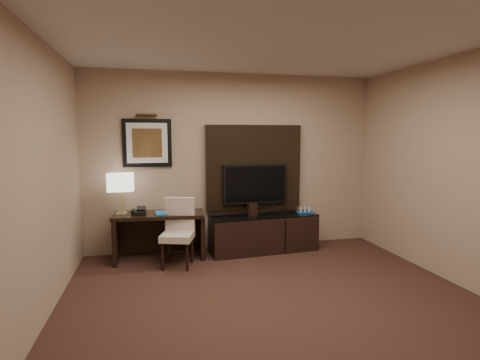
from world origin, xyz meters
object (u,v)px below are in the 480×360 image
object	(u,v)px
credenza	(264,233)
table_lamp	(121,192)
desk_chair	(177,236)
desk	(160,236)
water_bottle	(185,204)
ice_bucket	(253,209)
desk_phone	(139,211)
tv	(255,184)
minibar_tray	(305,210)

from	to	relation	value
credenza	table_lamp	world-z (taller)	table_lamp
desk_chair	desk	bearing A→B (deg)	138.22
water_bottle	desk	bearing A→B (deg)	-172.60
water_bottle	credenza	bearing A→B (deg)	-2.38
credenza	ice_bucket	world-z (taller)	ice_bucket
credenza	ice_bucket	xyz separation A→B (m)	(-0.17, 0.04, 0.37)
desk_chair	table_lamp	bearing A→B (deg)	165.96
desk_phone	tv	bearing A→B (deg)	10.96
water_bottle	table_lamp	bearing A→B (deg)	178.96
table_lamp	water_bottle	distance (m)	0.91
tv	desk_phone	size ratio (longest dim) A/B	5.21
tv	ice_bucket	bearing A→B (deg)	-117.69
tv	ice_bucket	size ratio (longest dim) A/B	5.50
desk_phone	ice_bucket	xyz separation A→B (m)	(1.65, 0.09, -0.06)
water_bottle	desk_phone	bearing A→B (deg)	-170.95
tv	minibar_tray	size ratio (longest dim) A/B	4.02
tv	desk	bearing A→B (deg)	-172.60
credenza	desk_phone	distance (m)	1.87
credenza	desk	bearing A→B (deg)	175.85
credenza	minibar_tray	xyz separation A→B (m)	(0.67, 0.01, 0.33)
desk_chair	ice_bucket	world-z (taller)	desk_chair
credenza	minibar_tray	world-z (taller)	minibar_tray
credenza	water_bottle	size ratio (longest dim) A/B	8.32
credenza	desk_phone	world-z (taller)	desk_phone
tv	desk_phone	distance (m)	1.78
table_lamp	ice_bucket	distance (m)	1.92
desk_phone	minibar_tray	distance (m)	2.49
tv	water_bottle	bearing A→B (deg)	-172.60
desk	tv	world-z (taller)	tv
ice_bucket	credenza	bearing A→B (deg)	-13.24
desk_phone	ice_bucket	size ratio (longest dim) A/B	1.06
tv	ice_bucket	world-z (taller)	tv
tv	desk_phone	bearing A→B (deg)	-171.98
minibar_tray	desk	bearing A→B (deg)	-179.71
desk	minibar_tray	size ratio (longest dim) A/B	5.01
desk_chair	table_lamp	xyz separation A→B (m)	(-0.74, 0.44, 0.56)
desk_phone	desk	bearing A→B (deg)	14.26
table_lamp	ice_bucket	world-z (taller)	table_lamp
desk	credenza	world-z (taller)	desk
table_lamp	desk	bearing A→B (deg)	-7.26
minibar_tray	table_lamp	bearing A→B (deg)	178.88
desk	water_bottle	world-z (taller)	water_bottle
water_bottle	tv	bearing A→B (deg)	7.40
table_lamp	ice_bucket	bearing A→B (deg)	-0.79
desk_chair	minibar_tray	world-z (taller)	desk_chair
tv	table_lamp	size ratio (longest dim) A/B	1.61
desk_phone	water_bottle	world-z (taller)	water_bottle
desk	credenza	distance (m)	1.55
desk	credenza	xyz separation A→B (m)	(1.55, -0.00, -0.05)
ice_bucket	tv	bearing A→B (deg)	62.31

